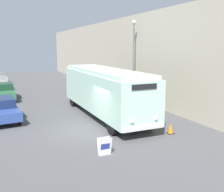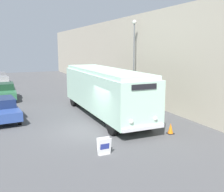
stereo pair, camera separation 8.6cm
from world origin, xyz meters
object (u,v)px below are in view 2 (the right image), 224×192
at_px(streetlamp, 134,50).
at_px(parked_car_mid, 5,91).
at_px(parked_car_distant, 0,78).
at_px(vintage_bus, 104,90).
at_px(sign_board, 104,147).
at_px(parked_car_far, 1,83).
at_px(traffic_cone, 171,129).
at_px(parked_car_near, 3,109).

relative_size(streetlamp, parked_car_mid, 1.62).
bearing_deg(parked_car_distant, streetlamp, -64.91).
relative_size(vintage_bus, sign_board, 13.72).
xyz_separation_m(sign_board, parked_car_mid, (-3.67, 15.50, 0.40)).
distance_m(parked_car_far, parked_car_distant, 5.86).
relative_size(sign_board, streetlamp, 0.11).
height_order(sign_board, parked_car_mid, parked_car_mid).
relative_size(parked_car_distant, traffic_cone, 7.17).
relative_size(streetlamp, traffic_cone, 11.57).
bearing_deg(streetlamp, vintage_bus, -140.05).
relative_size(streetlamp, parked_car_near, 1.50).
bearing_deg(vintage_bus, traffic_cone, -69.28).
bearing_deg(sign_board, parked_car_near, 116.51).
bearing_deg(vintage_bus, parked_car_distant, 106.64).
bearing_deg(sign_board, traffic_cone, 15.00).
distance_m(streetlamp, parked_car_near, 11.68).
bearing_deg(parked_car_distant, parked_car_near, -95.69).
height_order(sign_board, parked_car_near, parked_car_near).
xyz_separation_m(parked_car_distant, traffic_cone, (8.50, -27.06, -0.46)).
xyz_separation_m(parked_car_mid, parked_car_far, (-0.24, 6.93, -0.02)).
bearing_deg(traffic_cone, streetlamp, 75.17).
bearing_deg(parked_car_mid, sign_board, -75.84).
relative_size(vintage_bus, traffic_cone, 17.77).
height_order(vintage_bus, parked_car_far, vintage_bus).
relative_size(streetlamp, parked_car_distant, 1.61).
height_order(vintage_bus, traffic_cone, vintage_bus).
bearing_deg(parked_car_distant, vintage_bus, -78.77).
bearing_deg(parked_car_mid, vintage_bus, -54.66).
xyz_separation_m(vintage_bus, sign_board, (-2.60, -6.37, -1.52)).
xyz_separation_m(streetlamp, parked_car_near, (-10.90, -1.83, -3.78)).
bearing_deg(parked_car_mid, traffic_cone, -59.22).
height_order(parked_car_near, parked_car_distant, parked_car_near).
xyz_separation_m(vintage_bus, streetlamp, (4.26, 3.56, 2.65)).
bearing_deg(traffic_cone, vintage_bus, 110.72).
bearing_deg(parked_car_far, parked_car_mid, -92.38).
relative_size(vintage_bus, parked_car_mid, 2.48).
bearing_deg(parked_car_near, traffic_cone, -44.14).
bearing_deg(streetlamp, parked_car_far, 130.77).
bearing_deg(streetlamp, parked_car_near, -170.47).
bearing_deg(sign_board, parked_car_far, 99.89).
xyz_separation_m(sign_board, parked_car_distant, (-3.94, 28.28, 0.38)).
bearing_deg(vintage_bus, parked_car_far, 112.08).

